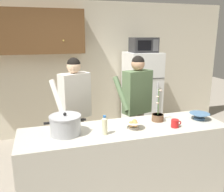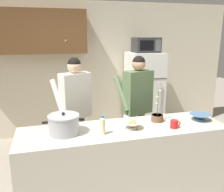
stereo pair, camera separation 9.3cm
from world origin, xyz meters
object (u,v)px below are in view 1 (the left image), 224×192
at_px(potted_orchid, 158,116).
at_px(bread_bowl, 133,124).
at_px(coffee_mug, 175,123).
at_px(empty_bowl, 200,116).
at_px(bottle_near_edge, 105,125).
at_px(refrigerator, 142,94).
at_px(person_by_sink, 137,97).
at_px(person_near_pot, 75,102).
at_px(cooking_pot, 65,125).
at_px(microwave, 144,45).

bearing_deg(potted_orchid, bread_bowl, -159.23).
bearing_deg(coffee_mug, empty_bowl, 18.40).
distance_m(bottle_near_edge, potted_orchid, 0.79).
bearing_deg(refrigerator, bread_bowl, -116.28).
distance_m(empty_bowl, potted_orchid, 0.55).
relative_size(person_by_sink, bread_bowl, 7.64).
xyz_separation_m(refrigerator, potted_orchid, (-0.55, -1.75, 0.16)).
bearing_deg(person_near_pot, empty_bowl, -30.06).
xyz_separation_m(refrigerator, empty_bowl, (-0.00, -1.85, 0.14)).
relative_size(coffee_mug, empty_bowl, 0.51).
relative_size(cooking_pot, coffee_mug, 3.48).
distance_m(person_near_pot, bread_bowl, 1.05).
bearing_deg(empty_bowl, bottle_near_edge, -175.10).
bearing_deg(cooking_pot, microwave, 46.67).
bearing_deg(refrigerator, potted_orchid, -107.36).
relative_size(person_near_pot, bottle_near_edge, 7.73).
height_order(refrigerator, coffee_mug, refrigerator).
bearing_deg(empty_bowl, coffee_mug, -161.60).
bearing_deg(person_near_pot, bread_bowl, -58.57).
bearing_deg(empty_bowl, person_near_pot, 149.94).
bearing_deg(empty_bowl, bread_bowl, -177.57).
bearing_deg(cooking_pot, coffee_mug, -7.69).
bearing_deg(person_by_sink, potted_orchid, -89.36).
distance_m(person_near_pot, coffee_mug, 1.44).
xyz_separation_m(bottle_near_edge, potted_orchid, (0.75, 0.22, -0.05)).
bearing_deg(bread_bowl, microwave, 63.46).
relative_size(microwave, person_by_sink, 0.28).
relative_size(person_near_pot, potted_orchid, 4.03).
bearing_deg(cooking_pot, bottle_near_edge, -18.03).
height_order(microwave, empty_bowl, microwave).
relative_size(bread_bowl, bottle_near_edge, 1.02).
bearing_deg(bottle_near_edge, person_near_pot, 100.65).
relative_size(person_near_pot, coffee_mug, 12.79).
xyz_separation_m(person_near_pot, bottle_near_edge, (0.18, -0.97, -0.02)).
relative_size(person_by_sink, cooking_pot, 3.70).
xyz_separation_m(microwave, coffee_mug, (-0.45, -1.98, -0.82)).
height_order(person_near_pot, cooking_pot, person_near_pot).
xyz_separation_m(person_by_sink, bottle_near_edge, (-0.75, -0.90, -0.03)).
xyz_separation_m(person_near_pot, empty_bowl, (1.48, -0.86, -0.08)).
relative_size(person_near_pot, person_by_sink, 0.99).
xyz_separation_m(coffee_mug, bottle_near_edge, (-0.85, 0.04, 0.06)).
height_order(person_by_sink, potted_orchid, person_by_sink).
distance_m(microwave, bread_bowl, 2.24).
height_order(person_by_sink, coffee_mug, person_by_sink).
height_order(cooking_pot, potted_orchid, potted_orchid).
bearing_deg(refrigerator, bottle_near_edge, -123.48).
relative_size(microwave, empty_bowl, 1.86).
bearing_deg(refrigerator, cooking_pot, -132.98).
height_order(bottle_near_edge, potted_orchid, potted_orchid).
bearing_deg(coffee_mug, bottle_near_edge, 177.50).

